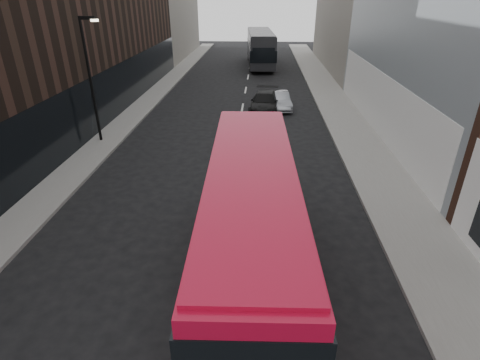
% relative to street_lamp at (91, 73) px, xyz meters
% --- Properties ---
extents(sidewalk_right, '(3.00, 80.00, 0.15)m').
position_rel_street_lamp_xyz_m(sidewalk_right, '(15.72, 7.00, -4.11)').
color(sidewalk_right, slate).
rests_on(sidewalk_right, ground).
extents(sidewalk_left, '(2.00, 80.00, 0.15)m').
position_rel_street_lamp_xyz_m(sidewalk_left, '(0.22, 7.00, -4.11)').
color(sidewalk_left, slate).
rests_on(sidewalk_left, ground).
extents(building_left_mid, '(5.00, 24.00, 14.00)m').
position_rel_street_lamp_xyz_m(building_left_mid, '(-3.28, 12.00, 2.82)').
color(building_left_mid, black).
rests_on(building_left_mid, ground).
extents(building_left_far, '(5.00, 20.00, 13.00)m').
position_rel_street_lamp_xyz_m(building_left_far, '(-3.28, 34.00, 2.32)').
color(building_left_far, slate).
rests_on(building_left_far, ground).
extents(street_lamp, '(1.06, 0.22, 7.00)m').
position_rel_street_lamp_xyz_m(street_lamp, '(0.00, 0.00, 0.00)').
color(street_lamp, black).
rests_on(street_lamp, sidewalk_left).
extents(red_bus, '(2.80, 10.52, 4.22)m').
position_rel_street_lamp_xyz_m(red_bus, '(9.51, -12.15, -1.84)').
color(red_bus, '#A90A27').
rests_on(red_bus, ground).
extents(grey_bus, '(3.73, 12.65, 4.03)m').
position_rel_street_lamp_xyz_m(grey_bus, '(9.43, 26.92, -2.02)').
color(grey_bus, black).
rests_on(grey_bus, ground).
extents(car_a, '(1.63, 3.73, 1.25)m').
position_rel_street_lamp_xyz_m(car_a, '(9.48, -3.40, -3.55)').
color(car_a, black).
rests_on(car_a, ground).
extents(car_b, '(1.87, 4.11, 1.31)m').
position_rel_street_lamp_xyz_m(car_b, '(11.16, 8.00, -3.53)').
color(car_b, gray).
rests_on(car_b, ground).
extents(car_c, '(2.53, 5.28, 1.49)m').
position_rel_street_lamp_xyz_m(car_c, '(9.98, 7.09, -3.44)').
color(car_c, black).
rests_on(car_c, ground).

